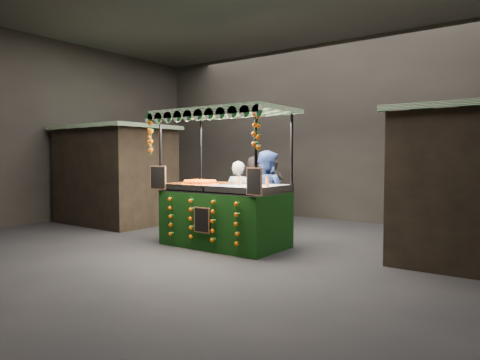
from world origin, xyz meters
The scene contains 12 objects.
ground centered at (0.00, 0.00, 0.00)m, with size 12.00×12.00×0.00m, color black.
market_hall centered at (0.00, 0.00, 3.38)m, with size 12.10×10.10×5.05m.
neighbour_stall_left centered at (-4.40, 1.00, 1.31)m, with size 3.00×2.20×2.60m.
juice_stall centered at (-0.08, 0.24, 0.84)m, with size 2.78×1.64×2.70m.
vendor_grey centered at (-0.45, 1.24, 0.84)m, with size 0.68×0.51×1.69m.
vendor_blue centered at (0.36, 1.13, 0.95)m, with size 1.08×0.93×1.91m.
shopper_0 centered at (-1.02, 3.58, 0.87)m, with size 0.73×0.59×1.74m.
shopper_1 centered at (3.04, 2.42, 0.81)m, with size 0.83×0.67×1.63m.
shopper_2 centered at (-0.67, 2.45, 0.94)m, with size 1.18×0.93×1.87m.
shopper_3 centered at (2.90, 4.60, 0.95)m, with size 1.16×1.40×1.89m.
shopper_4 centered at (-0.93, 2.65, 0.91)m, with size 0.96×0.70×1.81m.
shopper_5 centered at (3.85, 2.11, 0.86)m, with size 1.56×1.38×1.71m.
Camera 1 is at (5.26, -6.54, 1.77)m, focal length 32.75 mm.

